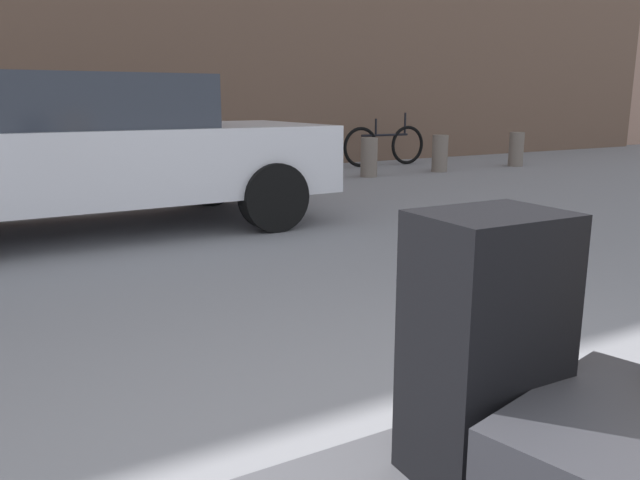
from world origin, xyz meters
TOP-DOWN VIEW (x-y plane):
  - suitcase_black_stacked_top at (-0.15, 0.18)m, footprint 0.33×0.26m
  - parked_car at (-0.15, 5.24)m, footprint 4.31×1.95m
  - bicycle_leaning at (5.68, 8.68)m, footprint 1.76×0.10m
  - bollard_kerb_near at (2.97, 7.40)m, footprint 0.27×0.27m
  - bollard_kerb_mid at (4.45, 7.40)m, footprint 0.27×0.27m
  - bollard_kerb_far at (5.90, 7.40)m, footprint 0.27×0.27m
  - bollard_corner at (7.71, 7.40)m, footprint 0.27×0.27m

SIDE VIEW (x-z plane):
  - bollard_kerb_near at x=2.97m, z-range 0.00..0.62m
  - bollard_kerb_mid at x=4.45m, z-range 0.00..0.62m
  - bollard_kerb_far at x=5.90m, z-range 0.00..0.62m
  - bollard_corner at x=7.71m, z-range 0.00..0.62m
  - bicycle_leaning at x=5.68m, z-range -0.11..0.85m
  - suitcase_black_stacked_top at x=-0.15m, z-range 0.34..0.97m
  - parked_car at x=-0.15m, z-range 0.05..1.47m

